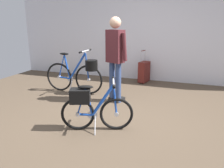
# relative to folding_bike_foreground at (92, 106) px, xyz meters

# --- Properties ---
(ground_plane) EXTENTS (7.47, 7.47, 0.00)m
(ground_plane) POSITION_rel_folding_bike_foreground_xyz_m (0.12, 0.41, -0.37)
(ground_plane) COLOR brown
(back_wall) EXTENTS (7.47, 0.10, 2.74)m
(back_wall) POSITION_rel_folding_bike_foreground_xyz_m (0.12, 3.22, 1.00)
(back_wall) COLOR silver
(back_wall) RESTS_ON ground_plane
(folding_bike_foreground) EXTENTS (1.00, 0.56, 0.75)m
(folding_bike_foreground) POSITION_rel_folding_bike_foreground_xyz_m (0.00, 0.00, 0.00)
(folding_bike_foreground) COLOR black
(folding_bike_foreground) RESTS_ON ground_plane
(display_bike_left) EXTENTS (1.38, 0.53, 0.96)m
(display_bike_left) POSITION_rel_folding_bike_foreground_xyz_m (-1.01, 1.53, 0.07)
(display_bike_left) COLOR black
(display_bike_left) RESTS_ON ground_plane
(visitor_near_wall) EXTENTS (0.50, 0.36, 1.62)m
(visitor_near_wall) POSITION_rel_folding_bike_foreground_xyz_m (-0.07, 1.27, 0.56)
(visitor_near_wall) COLOR navy
(visitor_near_wall) RESTS_ON ground_plane
(rolling_suitcase) EXTENTS (0.26, 0.39, 0.83)m
(rolling_suitcase) POSITION_rel_folding_bike_foreground_xyz_m (0.16, 2.88, -0.08)
(rolling_suitcase) COLOR maroon
(rolling_suitcase) RESTS_ON ground_plane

